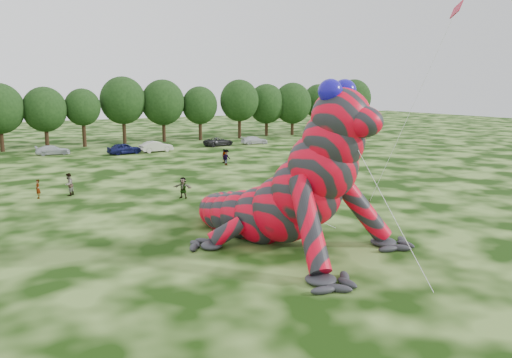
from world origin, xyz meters
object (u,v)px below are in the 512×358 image
object	(u,v)px
tree_16	(318,108)
spectator_0	(38,189)
tree_14	(266,110)
car_3	(53,150)
car_6	(219,142)
tree_15	(292,109)
flying_kite	(450,24)
inflatable_gecko	(266,162)
car_5	(156,147)
tree_13	(239,109)
tree_10	(123,110)
spectator_2	(226,157)
car_4	(124,149)
spectator_1	(69,184)
tree_17	(353,106)
tree_9	(83,118)
spectator_3	(224,156)
tree_12	(200,113)
car_7	(254,140)
spectator_5	(183,188)
tree_8	(45,118)
tree_7	(0,117)
tree_11	(163,111)

from	to	relation	value
tree_16	spectator_0	size ratio (longest dim) A/B	6.01
tree_14	car_3	distance (m)	39.01
car_6	tree_15	bearing A→B (deg)	-74.09
flying_kite	car_6	bearing A→B (deg)	88.03
inflatable_gecko	car_5	bearing A→B (deg)	57.17
tree_13	car_6	bearing A→B (deg)	-132.46
tree_10	spectator_2	xyz separation A→B (m)	(4.79, -27.71, -4.34)
car_4	spectator_1	bearing A→B (deg)	147.16
tree_13	tree_17	size ratio (longest dim) A/B	0.98
inflatable_gecko	tree_9	world-z (taller)	inflatable_gecko
spectator_3	spectator_1	distance (m)	21.55
tree_12	car_3	distance (m)	25.85
tree_16	car_7	distance (m)	23.70
tree_14	spectator_5	bearing A→B (deg)	-127.22
tree_8	car_6	size ratio (longest dim) A/B	1.92
tree_7	tree_13	bearing A→B (deg)	0.50
car_4	spectator_0	distance (m)	26.78
tree_15	car_3	bearing A→B (deg)	-169.60
tree_7	tree_8	xyz separation A→B (m)	(5.86, 0.18, -0.27)
tree_7	car_7	bearing A→B (deg)	-14.17
tree_7	spectator_3	bearing A→B (deg)	-46.74
car_5	spectator_1	distance (m)	27.97
car_3	tree_14	bearing A→B (deg)	-74.72
tree_8	tree_14	xyz separation A→B (m)	(37.68, 1.74, 0.23)
tree_15	inflatable_gecko	bearing A→B (deg)	-124.07
tree_7	tree_17	distance (m)	62.03
tree_13	tree_17	world-z (taller)	tree_17
tree_12	tree_17	xyz separation A→B (m)	(31.94, -1.08, 0.66)
tree_8	car_5	distance (m)	17.24
tree_7	tree_16	size ratio (longest dim) A/B	1.01
flying_kite	tree_9	bearing A→B (deg)	107.58
tree_11	tree_17	xyz separation A→B (m)	(38.16, -1.53, 0.11)
car_5	spectator_0	size ratio (longest dim) A/B	2.93
tree_11	tree_15	xyz separation A→B (m)	(24.69, -0.42, -0.22)
spectator_1	spectator_5	size ratio (longest dim) A/B	1.09
tree_9	spectator_3	bearing A→B (deg)	-64.82
tree_13	spectator_3	xyz separation A→B (m)	(-14.43, -24.53, -4.24)
tree_16	tree_11	bearing A→B (deg)	-177.87
tree_17	spectator_1	xyz separation A→B (m)	(-58.25, -34.22, -4.20)
tree_11	tree_14	distance (m)	19.69
tree_13	tree_14	size ratio (longest dim) A/B	1.08
spectator_5	tree_17	bearing A→B (deg)	83.16
spectator_0	spectator_5	world-z (taller)	spectator_5
inflatable_gecko	spectator_2	xyz separation A→B (m)	(10.22, 27.08, -3.80)
tree_10	spectator_1	size ratio (longest dim) A/B	5.55
tree_15	spectator_0	size ratio (longest dim) A/B	6.18
car_3	car_6	world-z (taller)	car_6
tree_7	spectator_1	distance (m)	34.78
tree_8	tree_9	bearing A→B (deg)	3.89
tree_15	car_6	bearing A→B (deg)	-154.17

